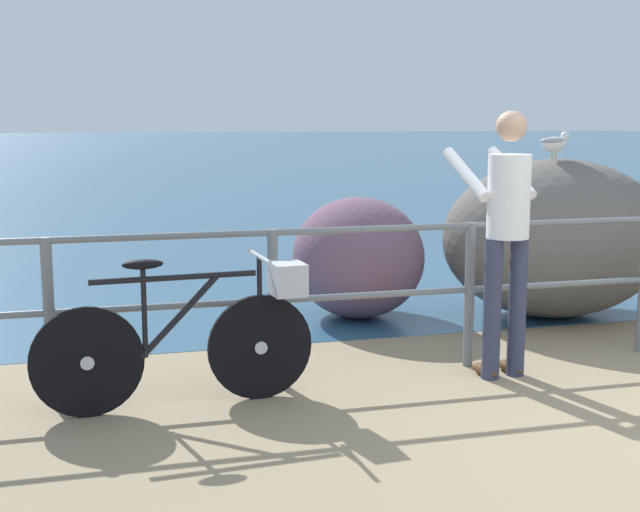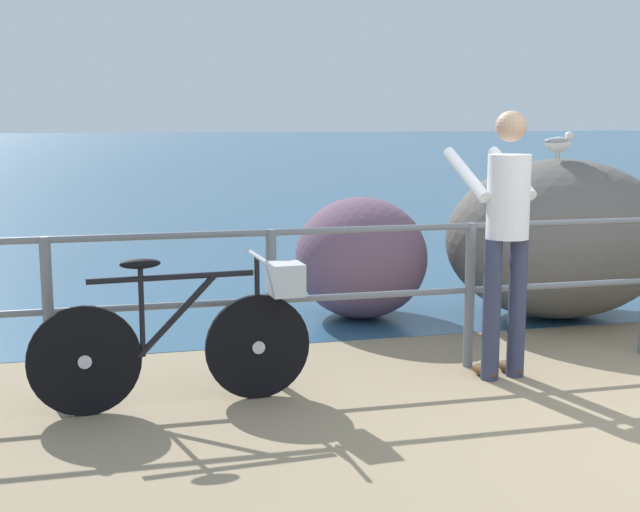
# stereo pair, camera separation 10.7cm
# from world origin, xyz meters

# --- Properties ---
(ground_plane) EXTENTS (120.00, 120.00, 0.10)m
(ground_plane) POSITION_xyz_m (0.00, 20.00, -0.05)
(ground_plane) COLOR #937F60
(sea_surface) EXTENTS (120.00, 90.00, 0.01)m
(sea_surface) POSITION_xyz_m (0.00, 47.68, 0.00)
(sea_surface) COLOR #2D5675
(sea_surface) RESTS_ON ground_plane
(promenade_railing) EXTENTS (9.89, 0.07, 1.02)m
(promenade_railing) POSITION_xyz_m (0.00, 1.82, 0.64)
(promenade_railing) COLOR slate
(promenade_railing) RESTS_ON ground_plane
(bicycle) EXTENTS (1.70, 0.48, 0.92)m
(bicycle) POSITION_xyz_m (-2.62, 1.48, 0.46)
(bicycle) COLOR black
(bicycle) RESTS_ON ground_plane
(person_at_railing) EXTENTS (0.50, 0.66, 1.78)m
(person_at_railing) POSITION_xyz_m (-0.58, 1.54, 0.99)
(person_at_railing) COLOR #333851
(person_at_railing) RESTS_ON ground_plane
(breakwater_boulder_main) EXTENTS (2.03, 1.55, 1.38)m
(breakwater_boulder_main) POSITION_xyz_m (0.68, 3.05, 0.69)
(breakwater_boulder_main) COLOR #605B56
(breakwater_boulder_main) RESTS_ON ground
(breakwater_boulder_left) EXTENTS (1.15, 1.23, 1.06)m
(breakwater_boulder_left) POSITION_xyz_m (-1.00, 3.45, 0.53)
(breakwater_boulder_left) COLOR #6E4E62
(breakwater_boulder_left) RESTS_ON ground
(seagull) EXTENTS (0.34, 0.17, 0.23)m
(seagull) POSITION_xyz_m (0.60, 3.00, 1.52)
(seagull) COLOR gold
(seagull) RESTS_ON breakwater_boulder_main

